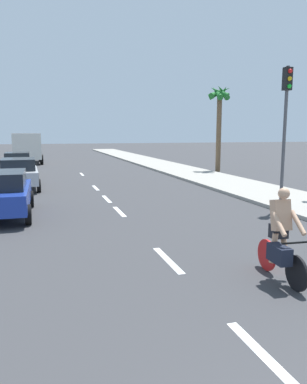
# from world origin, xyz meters

# --- Properties ---
(ground_plane) EXTENTS (160.00, 160.00, 0.00)m
(ground_plane) POSITION_xyz_m (0.00, 20.00, 0.00)
(ground_plane) COLOR #38383A
(sidewalk_strip) EXTENTS (3.60, 80.00, 0.14)m
(sidewalk_strip) POSITION_xyz_m (7.32, 22.00, 0.07)
(sidewalk_strip) COLOR #9E998E
(sidewalk_strip) RESTS_ON ground
(lane_stripe_1) EXTENTS (0.16, 1.80, 0.01)m
(lane_stripe_1) POSITION_xyz_m (0.00, 3.14, 0.00)
(lane_stripe_1) COLOR white
(lane_stripe_1) RESTS_ON ground
(lane_stripe_2) EXTENTS (0.16, 1.80, 0.01)m
(lane_stripe_2) POSITION_xyz_m (0.00, 6.99, 0.00)
(lane_stripe_2) COLOR white
(lane_stripe_2) RESTS_ON ground
(lane_stripe_3) EXTENTS (0.16, 1.80, 0.01)m
(lane_stripe_3) POSITION_xyz_m (0.00, 12.43, 0.00)
(lane_stripe_3) COLOR white
(lane_stripe_3) RESTS_ON ground
(lane_stripe_4) EXTENTS (0.16, 1.80, 0.01)m
(lane_stripe_4) POSITION_xyz_m (0.00, 15.15, 0.00)
(lane_stripe_4) COLOR white
(lane_stripe_4) RESTS_ON ground
(lane_stripe_5) EXTENTS (0.16, 1.80, 0.01)m
(lane_stripe_5) POSITION_xyz_m (0.00, 18.58, 0.00)
(lane_stripe_5) COLOR white
(lane_stripe_5) RESTS_ON ground
(lane_stripe_6) EXTENTS (0.16, 1.80, 0.01)m
(lane_stripe_6) POSITION_xyz_m (0.00, 25.32, 0.00)
(lane_stripe_6) COLOR white
(lane_stripe_6) RESTS_ON ground
(cyclist) EXTENTS (0.63, 1.71, 1.82)m
(cyclist) POSITION_xyz_m (1.68, 5.25, 0.83)
(cyclist) COLOR black
(cyclist) RESTS_ON ground
(parked_car_blue) EXTENTS (2.00, 4.29, 1.57)m
(parked_car_blue) POSITION_xyz_m (-4.00, 12.76, 0.84)
(parked_car_blue) COLOR #1E389E
(parked_car_blue) RESTS_ON ground
(parked_car_silver) EXTENTS (2.09, 4.33, 1.57)m
(parked_car_silver) POSITION_xyz_m (-3.76, 19.31, 0.84)
(parked_car_silver) COLOR #B7BABF
(parked_car_silver) RESTS_ON ground
(parked_car_white) EXTENTS (1.95, 4.10, 1.57)m
(parked_car_white) POSITION_xyz_m (-4.15, 25.56, 0.84)
(parked_car_white) COLOR white
(parked_car_white) RESTS_ON ground
(delivery_truck) EXTENTS (2.85, 6.32, 2.80)m
(delivery_truck) POSITION_xyz_m (-3.89, 36.15, 1.50)
(delivery_truck) COLOR beige
(delivery_truck) RESTS_ON ground
(palm_tree_far) EXTENTS (1.93, 1.77, 6.34)m
(palm_tree_far) POSITION_xyz_m (9.84, 24.25, 4.90)
(palm_tree_far) COLOR brown
(palm_tree_far) RESTS_ON ground
(traffic_signal) EXTENTS (0.28, 0.33, 5.20)m
(traffic_signal) POSITION_xyz_m (5.92, 11.12, 3.61)
(traffic_signal) COLOR #4C4C51
(traffic_signal) RESTS_ON ground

